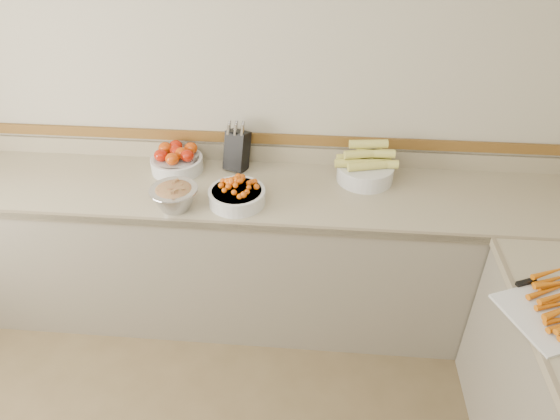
# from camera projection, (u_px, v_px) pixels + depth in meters

# --- Properties ---
(back_wall) EXTENTS (4.00, 0.00, 4.00)m
(back_wall) POSITION_uv_depth(u_px,v_px,m) (227.00, 95.00, 2.74)
(back_wall) COLOR #AEA790
(back_wall) RESTS_ON ground_plane
(counter_back) EXTENTS (4.00, 0.65, 1.08)m
(counter_back) POSITION_uv_depth(u_px,v_px,m) (226.00, 251.00, 2.96)
(counter_back) COLOR gray
(counter_back) RESTS_ON ground_plane
(knife_block) EXTENTS (0.17, 0.18, 0.29)m
(knife_block) POSITION_uv_depth(u_px,v_px,m) (237.00, 149.00, 2.82)
(knife_block) COLOR black
(knife_block) RESTS_ON counter_back
(tomato_bowl) EXTENTS (0.30, 0.30, 0.15)m
(tomato_bowl) POSITION_uv_depth(u_px,v_px,m) (177.00, 160.00, 2.83)
(tomato_bowl) COLOR silver
(tomato_bowl) RESTS_ON counter_back
(cherry_tomato_bowl) EXTENTS (0.30, 0.30, 0.16)m
(cherry_tomato_bowl) POSITION_uv_depth(u_px,v_px,m) (237.00, 194.00, 2.56)
(cherry_tomato_bowl) COLOR silver
(cherry_tomato_bowl) RESTS_ON counter_back
(corn_bowl) EXTENTS (0.34, 0.31, 0.23)m
(corn_bowl) POSITION_uv_depth(u_px,v_px,m) (366.00, 168.00, 2.74)
(corn_bowl) COLOR silver
(corn_bowl) RESTS_ON counter_back
(rhubarb_bowl) EXTENTS (0.25, 0.25, 0.14)m
(rhubarb_bowl) POSITION_uv_depth(u_px,v_px,m) (174.00, 196.00, 2.51)
(rhubarb_bowl) COLOR #B2B2BA
(rhubarb_bowl) RESTS_ON counter_back
(cutting_board) EXTENTS (0.52, 0.47, 0.06)m
(cutting_board) POSITION_uv_depth(u_px,v_px,m) (560.00, 307.00, 1.95)
(cutting_board) COLOR beige
(cutting_board) RESTS_ON counter_right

